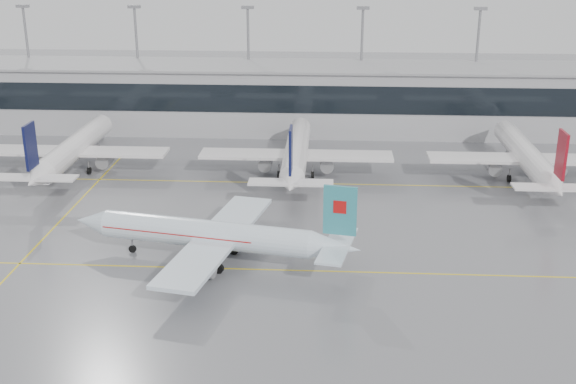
{
  "coord_description": "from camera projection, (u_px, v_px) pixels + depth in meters",
  "views": [
    {
      "loc": [
        4.94,
        -72.85,
        35.38
      ],
      "look_at": [
        0.0,
        12.0,
        5.0
      ],
      "focal_mm": 45.0,
      "sensor_mm": 36.0,
      "label": 1
    }
  ],
  "objects": [
    {
      "name": "taxi_line_cross",
      "position": [
        66.0,
        215.0,
        96.41
      ],
      "size": [
        0.25,
        60.0,
        0.01
      ],
      "primitive_type": "cube",
      "color": "yellow",
      "rests_on": "ground"
    },
    {
      "name": "air_canada_jet",
      "position": [
        216.0,
        236.0,
        81.49
      ],
      "size": [
        34.08,
        27.03,
        10.5
      ],
      "rotation": [
        0.0,
        0.0,
        2.94
      ],
      "color": "silver",
      "rests_on": "ground"
    },
    {
      "name": "taxi_line_north",
      "position": [
        295.0,
        183.0,
        108.87
      ],
      "size": [
        120.0,
        0.25,
        0.01
      ],
      "primitive_type": "cube",
      "color": "yellow",
      "rests_on": "ground"
    },
    {
      "name": "ground",
      "position": [
        282.0,
        270.0,
        80.67
      ],
      "size": [
        320.0,
        320.0,
        0.0
      ],
      "primitive_type": "plane",
      "color": "slate",
      "rests_on": "ground"
    },
    {
      "name": "parked_jet_b",
      "position": [
        73.0,
        149.0,
        113.0
      ],
      "size": [
        29.64,
        36.96,
        11.72
      ],
      "rotation": [
        0.0,
        0.0,
        1.57
      ],
      "color": "white",
      "rests_on": "ground"
    },
    {
      "name": "terminal_roof",
      "position": [
        304.0,
        66.0,
        134.84
      ],
      "size": [
        182.0,
        16.0,
        0.4
      ],
      "primitive_type": "cube",
      "color": "gray",
      "rests_on": "ground"
    },
    {
      "name": "parked_jet_d",
      "position": [
        527.0,
        156.0,
        109.17
      ],
      "size": [
        29.64,
        36.96,
        11.72
      ],
      "rotation": [
        0.0,
        0.0,
        1.57
      ],
      "color": "white",
      "rests_on": "ground"
    },
    {
      "name": "terminal",
      "position": [
        303.0,
        99.0,
        136.93
      ],
      "size": [
        180.0,
        15.0,
        12.0
      ],
      "primitive_type": "cube",
      "color": "#9C9CA0",
      "rests_on": "ground"
    },
    {
      "name": "light_masts",
      "position": [
        305.0,
        55.0,
        140.1
      ],
      "size": [
        156.4,
        1.0,
        22.6
      ],
      "color": "gray",
      "rests_on": "ground"
    },
    {
      "name": "parked_jet_c",
      "position": [
        296.0,
        153.0,
        111.09
      ],
      "size": [
        29.64,
        36.96,
        11.72
      ],
      "rotation": [
        0.0,
        0.0,
        1.57
      ],
      "color": "white",
      "rests_on": "ground"
    },
    {
      "name": "taxi_line_main",
      "position": [
        282.0,
        270.0,
        80.66
      ],
      "size": [
        120.0,
        0.25,
        0.01
      ],
      "primitive_type": "cube",
      "color": "yellow",
      "rests_on": "ground"
    },
    {
      "name": "terminal_glass",
      "position": [
        302.0,
        99.0,
        129.33
      ],
      "size": [
        180.0,
        0.2,
        5.0
      ],
      "primitive_type": "cube",
      "color": "black",
      "rests_on": "ground"
    }
  ]
}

